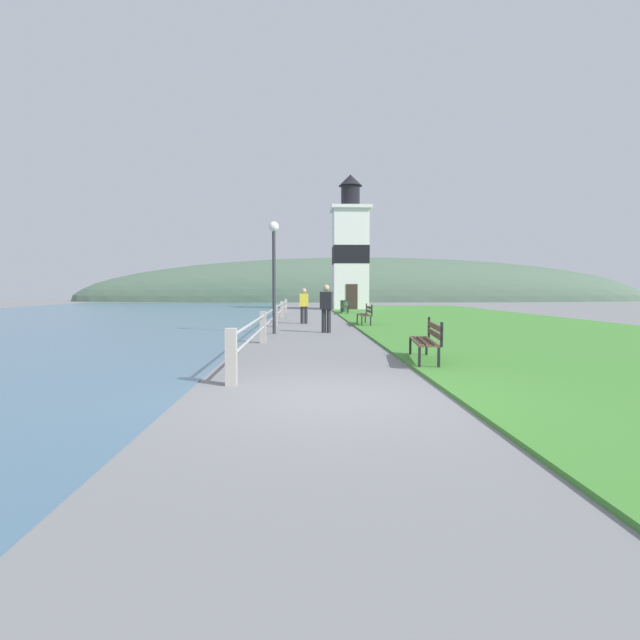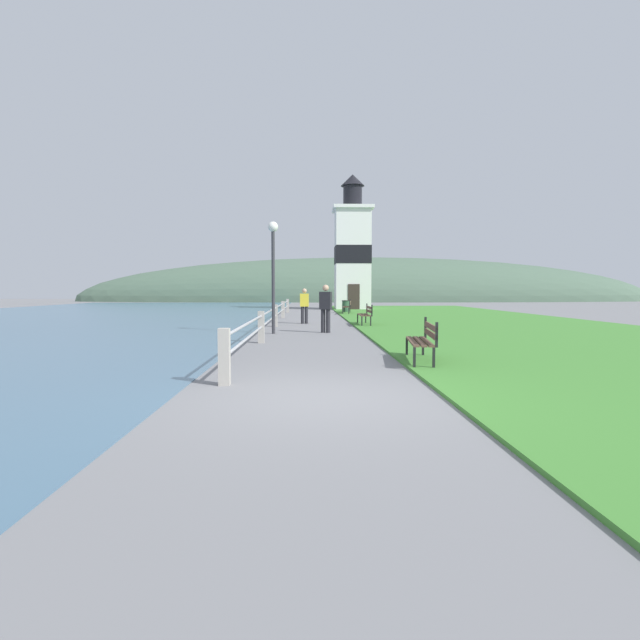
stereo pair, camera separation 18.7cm
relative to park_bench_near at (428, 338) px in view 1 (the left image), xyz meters
name	(u,v)px [view 1 (the left image)]	position (x,y,z in m)	size (l,w,h in m)	color
ground_plane	(334,398)	(-2.20, -3.32, -0.54)	(160.00, 160.00, 0.00)	slate
grass_verge	(477,323)	(5.51, 12.56, -0.51)	(12.00, 47.63, 0.06)	#428433
seawall_railing	(275,313)	(-3.82, 10.67, 0.02)	(0.18, 26.17, 0.94)	#A8A399
park_bench_near	(428,338)	(0.00, 0.00, 0.00)	(0.69, 1.94, 0.94)	brown
park_bench_midway	(366,313)	(0.09, 11.23, 0.00)	(0.48, 1.91, 0.94)	brown
park_bench_far	(346,306)	(0.14, 21.60, 0.00)	(0.71, 2.00, 0.94)	brown
lighthouse	(350,252)	(1.10, 29.23, 4.04)	(3.12, 3.12, 10.62)	white
person_strolling	(304,305)	(-2.60, 12.50, 0.34)	(0.40, 0.23, 1.62)	#28282D
person_by_railing	(326,307)	(-1.80, 7.64, 0.41)	(0.48, 0.36, 1.75)	#28282D
trash_bin	(344,306)	(0.16, 23.57, -0.12)	(0.54, 0.54, 0.84)	#2D5138
lamp_post	(274,256)	(-3.67, 7.27, 2.20)	(0.36, 0.36, 3.96)	#333338
distant_hillside	(364,301)	(5.80, 58.43, -0.54)	(80.00, 16.00, 12.00)	#4C6651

